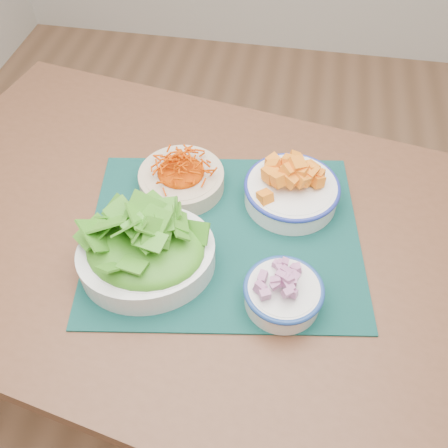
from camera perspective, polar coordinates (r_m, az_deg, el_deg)
name	(u,v)px	position (r m, az deg, el deg)	size (l,w,h in m)	color
ground	(304,398)	(1.64, 9.18, -19.03)	(4.00, 4.00, 0.00)	#A0704D
table	(187,255)	(1.08, -4.30, -3.54)	(1.36, 1.03, 0.75)	brown
placemat	(224,234)	(0.98, 0.00, -1.20)	(0.53, 0.43, 0.00)	#072A27
carrot_bowl	(181,176)	(1.05, -4.90, 5.46)	(0.23, 0.23, 0.07)	beige
squash_bowl	(292,186)	(1.02, 7.80, 4.37)	(0.21, 0.21, 0.10)	white
lettuce_bowl	(146,249)	(0.90, -8.95, -2.86)	(0.31, 0.29, 0.11)	white
onion_bowl	(284,291)	(0.87, 6.82, -7.59)	(0.17, 0.17, 0.07)	silver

